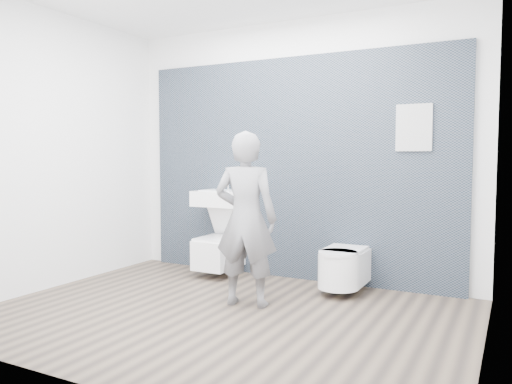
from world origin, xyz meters
The scene contains 8 objects.
ground centered at (0.00, 0.00, 0.00)m, with size 4.00×4.00×0.00m, color brown.
room_shell centered at (0.00, 0.00, 1.74)m, with size 4.00×4.00×4.00m.
tile_wall centered at (0.00, 1.47, 0.00)m, with size 3.60×0.06×2.40m, color black.
washbasin centered at (-0.77, 1.23, 0.87)m, with size 0.57×0.43×0.43m.
toilet_square centered at (-0.77, 1.17, 0.28)m, with size 0.38×0.56×0.71m.
toilet_rounded centered at (0.69, 1.11, 0.25)m, with size 0.39×0.66×0.36m.
info_placard centered at (1.28, 1.43, 0.00)m, with size 0.34×0.03×0.45m, color white.
visitor centered at (0.04, 0.33, 0.78)m, with size 0.57×0.37×1.55m, color slate.
Camera 1 is at (2.16, -3.53, 1.33)m, focal length 35.00 mm.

